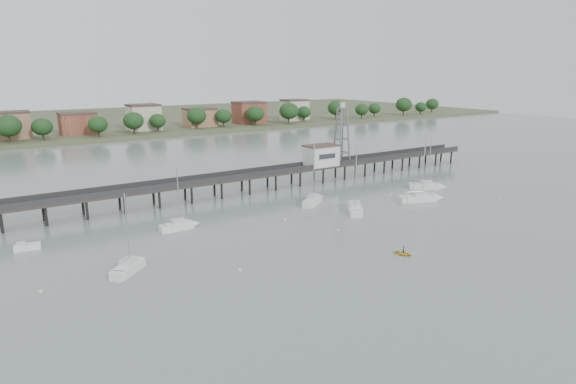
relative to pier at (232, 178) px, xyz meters
name	(u,v)px	position (x,y,z in m)	size (l,w,h in m)	color
ground_plane	(450,295)	(0.00, -60.00, -3.79)	(500.00, 500.00, 0.00)	slate
pier	(232,178)	(0.00, 0.00, 0.00)	(150.00, 5.00, 5.50)	#2D2823
pier_building	(321,155)	(25.00, 0.00, 2.87)	(8.40, 5.40, 5.30)	silver
lattice_tower	(342,136)	(31.50, 0.00, 7.31)	(3.20, 3.20, 15.50)	slate
sailboat_a	(133,265)	(-30.82, -30.11, -3.15)	(6.64, 6.29, 11.83)	white
sailboat_b	(183,225)	(-18.20, -16.84, -3.14)	(7.01, 2.47, 11.52)	white
sailboat_d	(426,198)	(32.71, -27.59, -3.16)	(9.76, 5.78, 15.39)	white
sailboat_c	(354,207)	(15.07, -24.37, -3.16)	(7.24, 8.62, 14.46)	white
sailboat_e	(432,186)	(42.14, -20.93, -3.15)	(7.94, 6.82, 13.48)	white
sailboat_f	(315,200)	(11.74, -15.57, -3.15)	(8.12, 6.66, 13.59)	white
white_tender	(26,247)	(-42.62, -13.25, -3.34)	(3.98, 2.07, 1.48)	white
yellow_dinghy	(403,255)	(5.23, -47.11, -3.79)	(1.92, 0.56, 2.69)	yellow
dinghy_occupant	(403,255)	(5.23, -47.11, -3.79)	(0.41, 1.13, 0.27)	black
mooring_buoys	(325,227)	(3.30, -30.01, -3.71)	(90.82, 19.40, 0.39)	beige
far_shore	(79,122)	(0.36, 179.58, -2.85)	(500.00, 170.00, 10.40)	#475133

